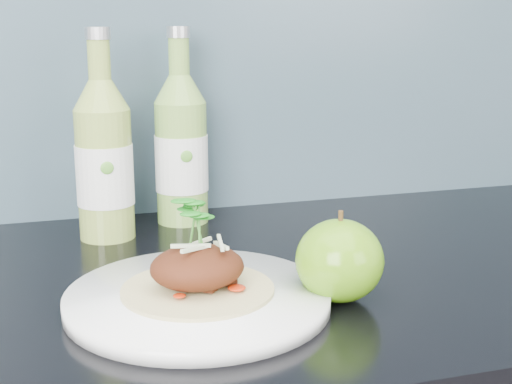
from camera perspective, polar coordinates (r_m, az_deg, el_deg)
dinner_plate at (r=0.73m, az=-4.67°, el=-8.49°), size 0.36×0.36×0.02m
pork_taco at (r=0.72m, az=-4.73°, el=-5.80°), size 0.16×0.16×0.10m
green_apple at (r=0.74m, az=6.70°, el=-5.46°), size 0.10×0.10×0.10m
cider_bottle_left at (r=0.95m, az=-12.05°, el=2.48°), size 0.10×0.10×0.27m
cider_bottle_right at (r=1.01m, az=-6.00°, el=3.37°), size 0.09×0.09×0.27m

